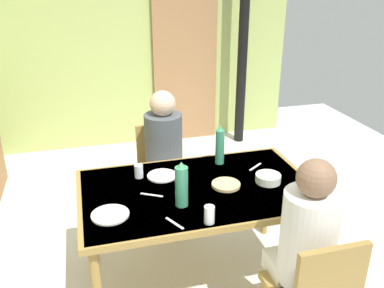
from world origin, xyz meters
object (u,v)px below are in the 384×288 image
(dining_table, at_px, (198,197))
(chair_far_diner, at_px, (162,169))
(water_bottle_green_far, at_px, (220,146))
(water_bottle_green_near, at_px, (182,185))
(serving_bowl_center, at_px, (268,178))
(person_far_diner, at_px, (164,145))
(person_near_diner, at_px, (307,234))

(dining_table, relative_size, chair_far_diner, 1.77)
(dining_table, distance_m, water_bottle_green_far, 0.46)
(dining_table, distance_m, chair_far_diner, 0.85)
(water_bottle_green_near, distance_m, serving_bowl_center, 0.65)
(chair_far_diner, height_order, water_bottle_green_far, water_bottle_green_far)
(person_far_diner, xyz_separation_m, water_bottle_green_far, (0.34, -0.37, 0.11))
(dining_table, bearing_deg, serving_bowl_center, -5.58)
(person_far_diner, relative_size, water_bottle_green_near, 2.67)
(person_far_diner, bearing_deg, water_bottle_green_far, 132.37)
(person_near_diner, bearing_deg, water_bottle_green_far, 98.27)
(chair_far_diner, height_order, water_bottle_green_near, water_bottle_green_near)
(dining_table, relative_size, water_bottle_green_far, 5.25)
(water_bottle_green_near, bearing_deg, chair_far_diner, 85.96)
(person_far_diner, bearing_deg, water_bottle_green_near, 85.33)
(dining_table, relative_size, person_near_diner, 2.00)
(serving_bowl_center, bearing_deg, water_bottle_green_near, -168.06)
(dining_table, xyz_separation_m, person_far_diner, (-0.08, 0.69, 0.10))
(person_near_diner, relative_size, serving_bowl_center, 4.53)
(person_far_diner, bearing_deg, dining_table, 96.90)
(chair_far_diner, height_order, serving_bowl_center, chair_far_diner)
(person_near_diner, bearing_deg, person_far_diner, 109.39)
(water_bottle_green_far, height_order, serving_bowl_center, water_bottle_green_far)
(person_far_diner, relative_size, serving_bowl_center, 4.53)
(dining_table, xyz_separation_m, water_bottle_green_far, (0.26, 0.32, 0.21))
(person_near_diner, height_order, serving_bowl_center, person_near_diner)
(dining_table, distance_m, person_far_diner, 0.70)
(chair_far_diner, xyz_separation_m, water_bottle_green_near, (-0.07, -1.01, 0.39))
(dining_table, distance_m, water_bottle_green_near, 0.31)
(dining_table, bearing_deg, person_near_diner, -59.76)
(serving_bowl_center, bearing_deg, water_bottle_green_far, 121.13)
(person_far_diner, bearing_deg, chair_far_diner, -90.00)
(water_bottle_green_near, relative_size, water_bottle_green_far, 0.98)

